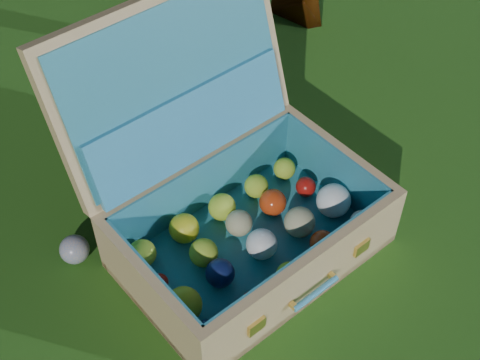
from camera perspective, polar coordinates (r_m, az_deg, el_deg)
name	(u,v)px	position (r m, az deg, el deg)	size (l,w,h in m)	color
ground	(285,208)	(1.77, 3.84, -2.43)	(60.00, 60.00, 0.00)	#215114
stray_ball	(74,249)	(1.69, -13.95, -5.77)	(0.07, 0.07, 0.07)	#466FB8
suitcase	(227,188)	(1.60, -1.13, -0.68)	(0.77, 0.75, 0.57)	tan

